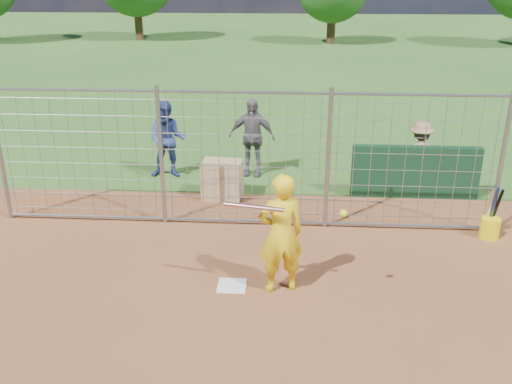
# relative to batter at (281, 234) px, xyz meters

# --- Properties ---
(ground) EXTENTS (100.00, 100.00, 0.00)m
(ground) POSITION_rel_batter_xyz_m (-0.73, 0.23, -0.92)
(ground) COLOR #2D591E
(ground) RESTS_ON ground
(home_plate) EXTENTS (0.43, 0.43, 0.02)m
(home_plate) POSITION_rel_batter_xyz_m (-0.73, 0.03, -0.91)
(home_plate) COLOR silver
(home_plate) RESTS_ON ground
(dugout_wall) EXTENTS (2.60, 0.20, 1.10)m
(dugout_wall) POSITION_rel_batter_xyz_m (2.67, 3.83, -0.37)
(dugout_wall) COLOR #11381E
(dugout_wall) RESTS_ON ground
(batter) EXTENTS (0.78, 0.62, 1.85)m
(batter) POSITION_rel_batter_xyz_m (0.00, 0.00, 0.00)
(batter) COLOR yellow
(batter) RESTS_ON ground
(bystander_a) EXTENTS (0.89, 0.72, 1.75)m
(bystander_a) POSITION_rel_batter_xyz_m (-2.66, 4.70, -0.05)
(bystander_a) COLOR navy
(bystander_a) RESTS_ON ground
(bystander_b) EXTENTS (1.10, 0.56, 1.80)m
(bystander_b) POSITION_rel_batter_xyz_m (-0.79, 4.98, -0.02)
(bystander_b) COLOR #58595D
(bystander_b) RESTS_ON ground
(bystander_c) EXTENTS (0.99, 0.64, 1.45)m
(bystander_c) POSITION_rel_batter_xyz_m (2.87, 4.47, -0.20)
(bystander_c) COLOR #8F694E
(bystander_c) RESTS_ON ground
(equipment_bin) EXTENTS (0.84, 0.62, 0.80)m
(equipment_bin) POSITION_rel_batter_xyz_m (-1.29, 3.52, -0.52)
(equipment_bin) COLOR tan
(equipment_bin) RESTS_ON ground
(equipment_in_play) EXTENTS (1.69, 0.37, 0.11)m
(equipment_in_play) POSITION_rel_batter_xyz_m (-0.08, -0.26, 0.51)
(equipment_in_play) COLOR silver
(equipment_in_play) RESTS_ON ground
(bucket_with_bats) EXTENTS (0.34, 0.39, 0.97)m
(bucket_with_bats) POSITION_rel_batter_xyz_m (3.67, 1.99, -0.68)
(bucket_with_bats) COLOR yellow
(bucket_with_bats) RESTS_ON ground
(backstop_fence) EXTENTS (9.08, 0.08, 2.60)m
(backstop_fence) POSITION_rel_batter_xyz_m (-0.73, 2.23, 0.34)
(backstop_fence) COLOR gray
(backstop_fence) RESTS_ON ground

